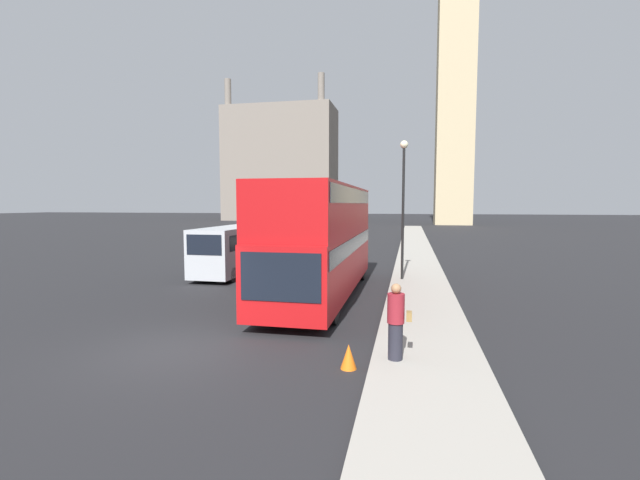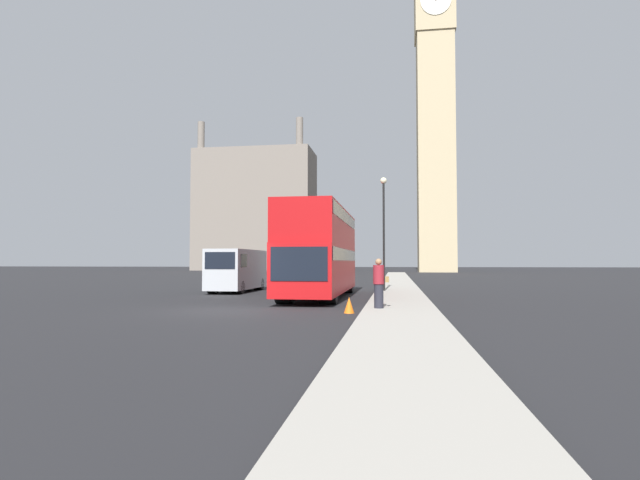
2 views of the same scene
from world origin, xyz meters
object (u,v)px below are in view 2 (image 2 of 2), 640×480
street_lamp (384,217)px  red_double_decker_bus (320,249)px  white_van (237,269)px  clock_tower (435,90)px  pedestrian (379,283)px

street_lamp → red_double_decker_bus: bearing=-129.8°
white_van → clock_tower: bearing=74.6°
red_double_decker_bus → street_lamp: 5.09m
clock_tower → pedestrian: size_ratio=35.70×
pedestrian → clock_tower: bearing=83.8°
clock_tower → street_lamp: clock_tower is taller
clock_tower → red_double_decker_bus: (-10.66, -62.68, -29.14)m
pedestrian → street_lamp: street_lamp is taller
red_double_decker_bus → pedestrian: size_ratio=6.44×
street_lamp → clock_tower: bearing=82.6°
pedestrian → red_double_decker_bus: bearing=114.3°
clock_tower → red_double_decker_bus: bearing=-99.7°
white_van → street_lamp: bearing=-1.4°
white_van → street_lamp: street_lamp is taller
white_van → pedestrian: bearing=-51.1°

